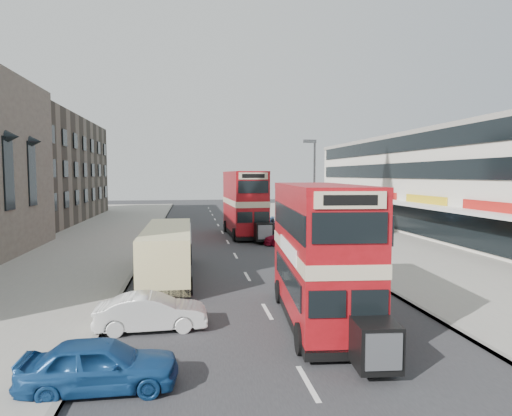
{
  "coord_description": "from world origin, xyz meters",
  "views": [
    {
      "loc": [
        -2.99,
        -14.56,
        5.43
      ],
      "look_at": [
        0.05,
        5.21,
        3.89
      ],
      "focal_mm": 30.37,
      "sensor_mm": 36.0,
      "label": 1
    }
  ],
  "objects_px": {
    "bus_main": "(320,253)",
    "car_right_b": "(282,232)",
    "street_lamp": "(313,183)",
    "car_right_a": "(291,237)",
    "car_left_front": "(152,312)",
    "car_right_c": "(258,219)",
    "pedestrian_near": "(359,237)",
    "coach": "(168,250)",
    "cyclist": "(273,235)",
    "bus_second": "(245,203)",
    "car_left_near": "(100,364)"
  },
  "relations": [
    {
      "from": "bus_second",
      "to": "car_right_a",
      "type": "xyz_separation_m",
      "value": [
        2.9,
        -5.55,
        -2.29
      ]
    },
    {
      "from": "bus_second",
      "to": "pedestrian_near",
      "type": "bearing_deg",
      "value": 122.99
    },
    {
      "from": "coach",
      "to": "car_left_near",
      "type": "height_order",
      "value": "coach"
    },
    {
      "from": "street_lamp",
      "to": "coach",
      "type": "distance_m",
      "value": 14.75
    },
    {
      "from": "street_lamp",
      "to": "coach",
      "type": "relative_size",
      "value": 0.87
    },
    {
      "from": "coach",
      "to": "pedestrian_near",
      "type": "xyz_separation_m",
      "value": [
        12.81,
        5.4,
        -0.36
      ]
    },
    {
      "from": "bus_main",
      "to": "car_right_b",
      "type": "bearing_deg",
      "value": -93.39
    },
    {
      "from": "bus_second",
      "to": "pedestrian_near",
      "type": "distance_m",
      "value": 11.96
    },
    {
      "from": "coach",
      "to": "car_left_front",
      "type": "distance_m",
      "value": 7.8
    },
    {
      "from": "car_right_b",
      "to": "cyclist",
      "type": "bearing_deg",
      "value": -32.47
    },
    {
      "from": "bus_second",
      "to": "car_right_b",
      "type": "height_order",
      "value": "bus_second"
    },
    {
      "from": "car_right_a",
      "to": "car_left_front",
      "type": "bearing_deg",
      "value": -25.96
    },
    {
      "from": "cyclist",
      "to": "car_left_near",
      "type": "bearing_deg",
      "value": -114.0
    },
    {
      "from": "street_lamp",
      "to": "bus_second",
      "type": "bearing_deg",
      "value": 130.87
    },
    {
      "from": "coach",
      "to": "pedestrian_near",
      "type": "relative_size",
      "value": 4.89
    },
    {
      "from": "coach",
      "to": "cyclist",
      "type": "xyz_separation_m",
      "value": [
        7.72,
        10.69,
        -0.8
      ]
    },
    {
      "from": "car_right_a",
      "to": "cyclist",
      "type": "bearing_deg",
      "value": -133.9
    },
    {
      "from": "cyclist",
      "to": "car_right_a",
      "type": "bearing_deg",
      "value": -48.31
    },
    {
      "from": "car_left_near",
      "to": "car_right_b",
      "type": "bearing_deg",
      "value": -21.94
    },
    {
      "from": "car_left_near",
      "to": "car_right_c",
      "type": "distance_m",
      "value": 36.78
    },
    {
      "from": "car_left_front",
      "to": "car_right_a",
      "type": "height_order",
      "value": "car_left_front"
    },
    {
      "from": "street_lamp",
      "to": "cyclist",
      "type": "bearing_deg",
      "value": 160.06
    },
    {
      "from": "bus_main",
      "to": "coach",
      "type": "distance_m",
      "value": 9.87
    },
    {
      "from": "bus_second",
      "to": "car_left_front",
      "type": "bearing_deg",
      "value": 72.59
    },
    {
      "from": "coach",
      "to": "car_left_near",
      "type": "distance_m",
      "value": 11.99
    },
    {
      "from": "coach",
      "to": "car_right_c",
      "type": "relative_size",
      "value": 2.68
    },
    {
      "from": "car_left_front",
      "to": "car_right_a",
      "type": "distance_m",
      "value": 19.49
    },
    {
      "from": "car_left_front",
      "to": "car_right_b",
      "type": "bearing_deg",
      "value": -25.43
    },
    {
      "from": "street_lamp",
      "to": "car_right_a",
      "type": "height_order",
      "value": "street_lamp"
    },
    {
      "from": "bus_main",
      "to": "car_right_b",
      "type": "height_order",
      "value": "bus_main"
    },
    {
      "from": "car_right_c",
      "to": "cyclist",
      "type": "xyz_separation_m",
      "value": [
        -0.87,
        -12.88,
        0.06
      ]
    },
    {
      "from": "coach",
      "to": "car_right_c",
      "type": "height_order",
      "value": "coach"
    },
    {
      "from": "coach",
      "to": "car_right_a",
      "type": "height_order",
      "value": "coach"
    },
    {
      "from": "bus_main",
      "to": "car_right_a",
      "type": "bearing_deg",
      "value": -94.96
    },
    {
      "from": "street_lamp",
      "to": "car_right_b",
      "type": "height_order",
      "value": "street_lamp"
    },
    {
      "from": "car_right_b",
      "to": "coach",
      "type": "bearing_deg",
      "value": -31.96
    },
    {
      "from": "bus_main",
      "to": "coach",
      "type": "xyz_separation_m",
      "value": [
        -5.86,
        7.86,
        -1.12
      ]
    },
    {
      "from": "bus_main",
      "to": "car_left_front",
      "type": "distance_m",
      "value": 6.36
    },
    {
      "from": "bus_main",
      "to": "bus_second",
      "type": "height_order",
      "value": "bus_second"
    },
    {
      "from": "car_left_near",
      "to": "car_left_front",
      "type": "height_order",
      "value": "car_left_near"
    },
    {
      "from": "coach",
      "to": "car_left_front",
      "type": "bearing_deg",
      "value": -91.45
    },
    {
      "from": "car_right_c",
      "to": "pedestrian_near",
      "type": "relative_size",
      "value": 1.83
    },
    {
      "from": "car_right_b",
      "to": "cyclist",
      "type": "distance_m",
      "value": 1.77
    },
    {
      "from": "cyclist",
      "to": "coach",
      "type": "bearing_deg",
      "value": -128.51
    },
    {
      "from": "car_right_a",
      "to": "cyclist",
      "type": "distance_m",
      "value": 1.66
    },
    {
      "from": "car_right_b",
      "to": "cyclist",
      "type": "xyz_separation_m",
      "value": [
        -1.05,
        -1.42,
        -0.02
      ]
    },
    {
      "from": "coach",
      "to": "car_right_b",
      "type": "distance_m",
      "value": 14.97
    },
    {
      "from": "street_lamp",
      "to": "car_right_c",
      "type": "relative_size",
      "value": 2.32
    },
    {
      "from": "cyclist",
      "to": "bus_main",
      "type": "bearing_deg",
      "value": -98.39
    },
    {
      "from": "car_left_near",
      "to": "car_right_b",
      "type": "distance_m",
      "value": 25.97
    }
  ]
}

